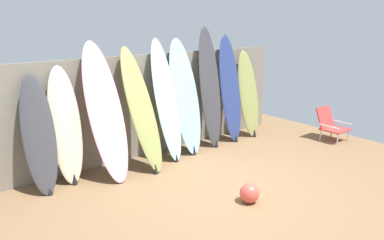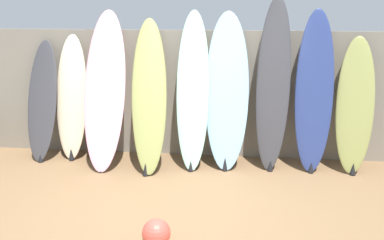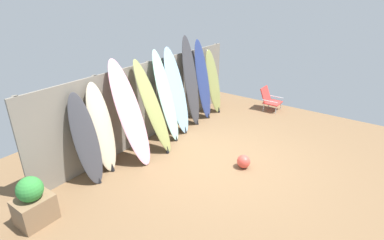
{
  "view_description": "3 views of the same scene",
  "coord_description": "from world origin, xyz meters",
  "px_view_note": "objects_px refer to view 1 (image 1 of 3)",
  "views": [
    {
      "loc": [
        -3.53,
        -3.52,
        2.4
      ],
      "look_at": [
        -0.13,
        0.66,
        0.93
      ],
      "focal_mm": 35.0,
      "sensor_mm": 36.0,
      "label": 1
    },
    {
      "loc": [
        0.65,
        -3.91,
        2.22
      ],
      "look_at": [
        0.15,
        0.87,
        0.85
      ],
      "focal_mm": 40.0,
      "sensor_mm": 36.0,
      "label": 2
    },
    {
      "loc": [
        -4.79,
        -2.58,
        3.26
      ],
      "look_at": [
        -0.41,
        0.54,
        0.91
      ],
      "focal_mm": 28.0,
      "sensor_mm": 36.0,
      "label": 3
    }
  ],
  "objects_px": {
    "surfboard_olive_3": "(142,110)",
    "surfboard_navy_7": "(230,89)",
    "surfboard_skyblue_5": "(185,98)",
    "surfboard_seafoam_4": "(166,101)",
    "surfboard_cream_1": "(65,127)",
    "surfboard_pink_2": "(105,112)",
    "surfboard_charcoal_6": "(210,88)",
    "beach_ball": "(250,193)",
    "surfboard_charcoal_0": "(39,136)",
    "beach_chair": "(330,124)",
    "surfboard_olive_8": "(248,94)"
  },
  "relations": [
    {
      "from": "surfboard_olive_3",
      "to": "surfboard_navy_7",
      "type": "bearing_deg",
      "value": 4.28
    },
    {
      "from": "surfboard_skyblue_5",
      "to": "surfboard_seafoam_4",
      "type": "bearing_deg",
      "value": -174.3
    },
    {
      "from": "surfboard_cream_1",
      "to": "surfboard_skyblue_5",
      "type": "bearing_deg",
      "value": -2.13
    },
    {
      "from": "surfboard_pink_2",
      "to": "surfboard_charcoal_6",
      "type": "distance_m",
      "value": 2.23
    },
    {
      "from": "beach_ball",
      "to": "surfboard_charcoal_0",
      "type": "bearing_deg",
      "value": 133.38
    },
    {
      "from": "surfboard_cream_1",
      "to": "surfboard_skyblue_5",
      "type": "height_order",
      "value": "surfboard_skyblue_5"
    },
    {
      "from": "surfboard_seafoam_4",
      "to": "beach_ball",
      "type": "height_order",
      "value": "surfboard_seafoam_4"
    },
    {
      "from": "surfboard_pink_2",
      "to": "surfboard_navy_7",
      "type": "relative_size",
      "value": 0.99
    },
    {
      "from": "beach_chair",
      "to": "surfboard_charcoal_6",
      "type": "bearing_deg",
      "value": 169.32
    },
    {
      "from": "beach_chair",
      "to": "beach_ball",
      "type": "relative_size",
      "value": 2.44
    },
    {
      "from": "surfboard_charcoal_0",
      "to": "surfboard_navy_7",
      "type": "xyz_separation_m",
      "value": [
        3.71,
        -0.01,
        0.22
      ]
    },
    {
      "from": "surfboard_olive_3",
      "to": "surfboard_charcoal_6",
      "type": "xyz_separation_m",
      "value": [
        1.62,
        0.17,
        0.14
      ]
    },
    {
      "from": "surfboard_navy_7",
      "to": "beach_ball",
      "type": "xyz_separation_m",
      "value": [
        -1.7,
        -2.12,
        -0.91
      ]
    },
    {
      "from": "surfboard_cream_1",
      "to": "surfboard_olive_8",
      "type": "relative_size",
      "value": 0.99
    },
    {
      "from": "surfboard_pink_2",
      "to": "surfboard_skyblue_5",
      "type": "bearing_deg",
      "value": 4.27
    },
    {
      "from": "surfboard_seafoam_4",
      "to": "surfboard_olive_8",
      "type": "height_order",
      "value": "surfboard_seafoam_4"
    },
    {
      "from": "surfboard_cream_1",
      "to": "surfboard_olive_8",
      "type": "xyz_separation_m",
      "value": [
        3.84,
        -0.08,
        0.01
      ]
    },
    {
      "from": "surfboard_charcoal_0",
      "to": "surfboard_navy_7",
      "type": "height_order",
      "value": "surfboard_navy_7"
    },
    {
      "from": "surfboard_skyblue_5",
      "to": "beach_ball",
      "type": "height_order",
      "value": "surfboard_skyblue_5"
    },
    {
      "from": "surfboard_seafoam_4",
      "to": "surfboard_charcoal_6",
      "type": "distance_m",
      "value": 1.06
    },
    {
      "from": "surfboard_cream_1",
      "to": "surfboard_olive_3",
      "type": "xyz_separation_m",
      "value": [
        1.16,
        -0.24,
        0.12
      ]
    },
    {
      "from": "surfboard_charcoal_6",
      "to": "surfboard_olive_8",
      "type": "distance_m",
      "value": 1.09
    },
    {
      "from": "surfboard_cream_1",
      "to": "surfboard_olive_3",
      "type": "relative_size",
      "value": 0.88
    },
    {
      "from": "surfboard_seafoam_4",
      "to": "surfboard_olive_8",
      "type": "bearing_deg",
      "value": 1.19
    },
    {
      "from": "surfboard_olive_3",
      "to": "surfboard_skyblue_5",
      "type": "xyz_separation_m",
      "value": [
        1.02,
        0.16,
        0.04
      ]
    },
    {
      "from": "surfboard_cream_1",
      "to": "surfboard_navy_7",
      "type": "relative_size",
      "value": 0.83
    },
    {
      "from": "surfboard_olive_3",
      "to": "beach_ball",
      "type": "bearing_deg",
      "value": -77.23
    },
    {
      "from": "surfboard_charcoal_6",
      "to": "surfboard_charcoal_0",
      "type": "bearing_deg",
      "value": -179.96
    },
    {
      "from": "surfboard_cream_1",
      "to": "beach_chair",
      "type": "relative_size",
      "value": 2.69
    },
    {
      "from": "surfboard_navy_7",
      "to": "surfboard_charcoal_0",
      "type": "bearing_deg",
      "value": 179.89
    },
    {
      "from": "surfboard_skyblue_5",
      "to": "surfboard_olive_3",
      "type": "bearing_deg",
      "value": -171.27
    },
    {
      "from": "surfboard_pink_2",
      "to": "beach_ball",
      "type": "xyz_separation_m",
      "value": [
        1.05,
        -1.99,
        -0.9
      ]
    },
    {
      "from": "surfboard_charcoal_0",
      "to": "surfboard_olive_8",
      "type": "xyz_separation_m",
      "value": [
        4.24,
        -0.01,
        0.05
      ]
    },
    {
      "from": "surfboard_olive_3",
      "to": "surfboard_seafoam_4",
      "type": "xyz_separation_m",
      "value": [
        0.57,
        0.11,
        0.05
      ]
    },
    {
      "from": "surfboard_cream_1",
      "to": "surfboard_olive_8",
      "type": "height_order",
      "value": "surfboard_olive_8"
    },
    {
      "from": "surfboard_seafoam_4",
      "to": "beach_chair",
      "type": "relative_size",
      "value": 3.21
    },
    {
      "from": "surfboard_skyblue_5",
      "to": "beach_ball",
      "type": "relative_size",
      "value": 7.77
    },
    {
      "from": "surfboard_cream_1",
      "to": "surfboard_navy_7",
      "type": "distance_m",
      "value": 3.31
    },
    {
      "from": "surfboard_olive_3",
      "to": "surfboard_olive_8",
      "type": "distance_m",
      "value": 2.68
    },
    {
      "from": "beach_chair",
      "to": "surfboard_navy_7",
      "type": "bearing_deg",
      "value": 161.84
    },
    {
      "from": "surfboard_olive_3",
      "to": "surfboard_seafoam_4",
      "type": "distance_m",
      "value": 0.58
    },
    {
      "from": "surfboard_olive_3",
      "to": "surfboard_pink_2",
      "type": "bearing_deg",
      "value": 176.72
    },
    {
      "from": "surfboard_olive_3",
      "to": "surfboard_olive_8",
      "type": "height_order",
      "value": "surfboard_olive_3"
    },
    {
      "from": "surfboard_charcoal_0",
      "to": "surfboard_olive_8",
      "type": "distance_m",
      "value": 4.24
    },
    {
      "from": "surfboard_charcoal_0",
      "to": "beach_chair",
      "type": "bearing_deg",
      "value": -13.74
    },
    {
      "from": "surfboard_olive_8",
      "to": "surfboard_charcoal_0",
      "type": "bearing_deg",
      "value": 179.82
    },
    {
      "from": "surfboard_olive_8",
      "to": "beach_chair",
      "type": "distance_m",
      "value": 1.76
    },
    {
      "from": "surfboard_olive_8",
      "to": "beach_chair",
      "type": "xyz_separation_m",
      "value": [
        1.07,
        -1.29,
        -0.55
      ]
    },
    {
      "from": "surfboard_pink_2",
      "to": "surfboard_skyblue_5",
      "type": "relative_size",
      "value": 1.01
    },
    {
      "from": "surfboard_olive_8",
      "to": "beach_ball",
      "type": "xyz_separation_m",
      "value": [
        -2.23,
        -2.11,
        -0.74
      ]
    }
  ]
}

